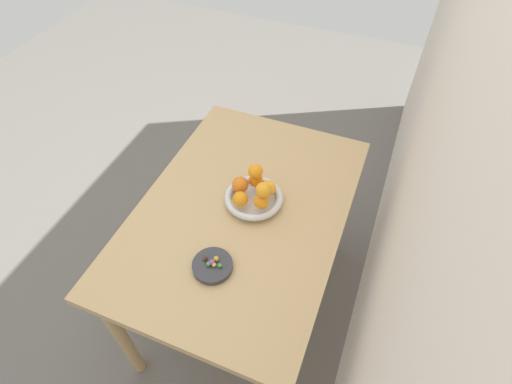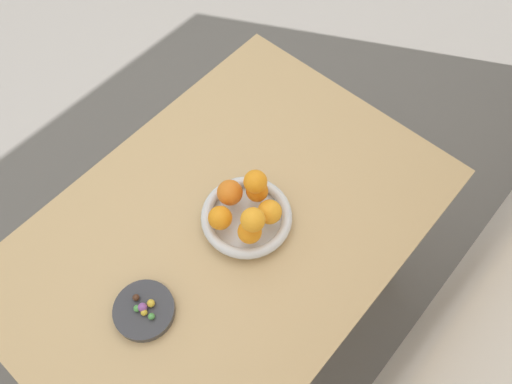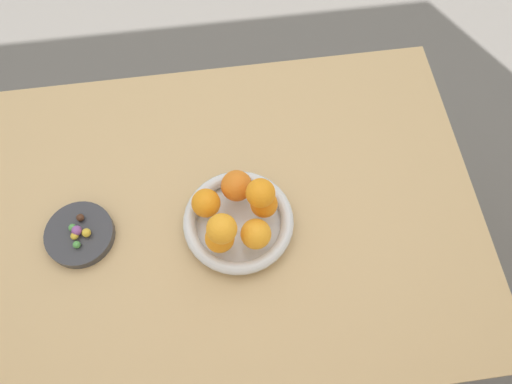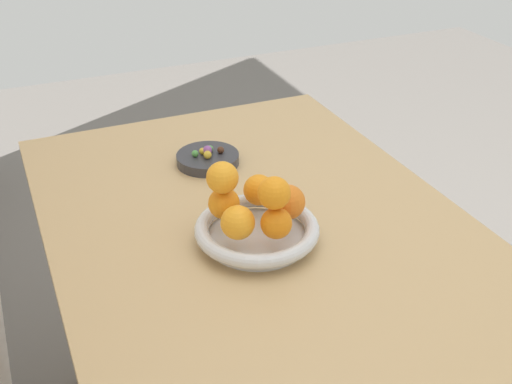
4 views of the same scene
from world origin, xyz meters
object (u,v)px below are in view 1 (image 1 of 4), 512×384
Objects in this scene: fruit_bowl at (254,198)px; candy_ball_2 at (214,265)px; orange_0 at (256,180)px; orange_2 at (241,199)px; candy_ball_5 at (209,264)px; orange_5 at (263,190)px; candy_ball_1 at (220,266)px; candy_ball_7 at (213,264)px; orange_1 at (240,185)px; candy_ball_4 at (212,262)px; candy_ball_6 at (213,264)px; orange_4 at (268,188)px; orange_6 at (255,171)px; orange_3 at (261,201)px; candy_ball_0 at (216,259)px; dining_table at (243,223)px; candy_ball_3 at (205,259)px; candy_dish at (213,266)px.

candy_ball_2 is (0.32, -0.01, 0.01)m from fruit_bowl.
orange_2 reaches higher than orange_0.
orange_0 is 3.46× the size of candy_ball_5.
orange_5 is 3.78× the size of candy_ball_1.
candy_ball_2 and candy_ball_7 have the same top height.
orange_1 reaches higher than candy_ball_4.
orange_5 reaches higher than candy_ball_7.
candy_ball_6 is (0.29, -0.06, -0.10)m from orange_5.
orange_5 is at bearing 165.39° from candy_ball_5.
orange_4 reaches higher than orange_2.
orange_4 is 1.06× the size of orange_6.
orange_3 is (0.09, 0.06, 0.00)m from orange_0.
orange_5 is 0.31m from candy_ball_6.
candy_ball_6 is (0.00, -0.02, -0.00)m from candy_ball_1.
candy_ball_7 is at bearing -117.15° from candy_ball_2.
orange_3 is 0.29m from candy_ball_6.
orange_3 is at bearing 166.99° from candy_ball_0.
orange_5 reaches higher than orange_3.
dining_table is at bearing -45.34° from orange_4.
orange_6 is 3.57× the size of candy_ball_3.
fruit_bowl is at bearing 178.07° from candy_ball_2.
orange_2 reaches higher than candy_ball_1.
orange_6 is 0.38m from candy_ball_7.
dining_table is 0.19m from orange_4.
orange_0 is at bearing -179.76° from candy_ball_2.
candy_ball_0 is at bearing -13.52° from orange_5.
orange_1 is 1.10× the size of orange_3.
orange_0 is 3.46× the size of candy_ball_3.
candy_ball_0 reaches higher than candy_ball_2.
orange_6 reaches higher than dining_table.
candy_ball_2 is (0.00, -0.02, 0.00)m from candy_ball_1.
orange_4 is at bearing 164.27° from candy_ball_3.
orange_6 reaches higher than candy_ball_7.
orange_6 is at bearing 169.07° from dining_table.
orange_4 reaches higher than candy_ball_0.
candy_ball_0 is at bearing 178.47° from candy_ball_6.
orange_6 is at bearing 179.53° from candy_ball_0.
fruit_bowl is 0.33m from candy_ball_5.
orange_3 is (0.04, 0.10, -0.00)m from orange_1.
orange_3 reaches higher than candy_dish.
candy_ball_0 reaches higher than candy_ball_1.
candy_ball_4 is 1.40× the size of candy_ball_7.
candy_ball_2 is 1.07× the size of candy_ball_6.
fruit_bowl is 0.08m from orange_3.
orange_6 is (-0.02, -0.06, 0.05)m from orange_4.
dining_table is at bearing -159.16° from orange_2.
candy_ball_2 is (0.00, 0.01, 0.02)m from candy_dish.
orange_6 is 0.36m from candy_ball_0.
orange_0 is at bearing 174.33° from candy_ball_3.
dining_table is 61.65× the size of candy_ball_0.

